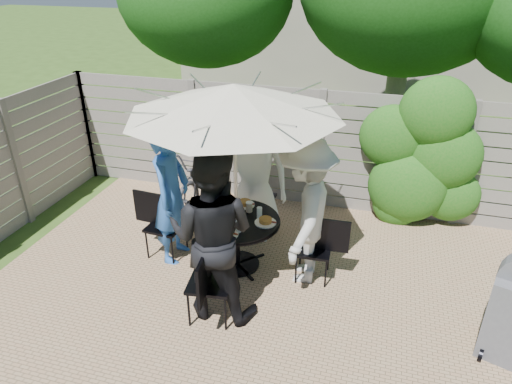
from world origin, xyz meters
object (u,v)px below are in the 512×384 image
(umbrella, at_px, (234,100))
(plate_back, at_px, (245,203))
(chair_back, at_px, (257,210))
(plate_front, at_px, (227,233))
(person_left, at_px, (171,196))
(glass_front, at_px, (238,226))
(chair_right, at_px, (314,260))
(plate_left, at_px, (208,214))
(glass_right, at_px, (259,213))
(chair_front, at_px, (211,297))
(person_front, at_px, (212,235))
(glass_back, at_px, (234,203))
(plate_right, at_px, (265,221))
(syrup_jug, at_px, (233,211))
(patio_table, at_px, (237,234))
(person_right, at_px, (306,212))
(chair_left, at_px, (166,237))
(bicycle, at_px, (207,174))
(person_back, at_px, (254,171))
(coffee_cup, at_px, (249,207))

(umbrella, bearing_deg, plate_back, 91.40)
(chair_back, bearing_deg, plate_front, 6.99)
(chair_back, relative_size, person_left, 0.54)
(glass_front, bearing_deg, chair_right, 18.23)
(plate_left, relative_size, glass_right, 1.86)
(chair_front, xyz_separation_m, person_front, (-0.00, 0.14, 0.69))
(glass_right, bearing_deg, glass_back, 158.40)
(plate_left, xyz_separation_m, plate_right, (0.72, 0.02, 0.00))
(person_left, relative_size, syrup_jug, 11.09)
(patio_table, xyz_separation_m, glass_front, (0.11, -0.26, 0.28))
(umbrella, relative_size, plate_front, 9.42)
(umbrella, distance_m, chair_right, 2.13)
(person_front, xyz_separation_m, chair_right, (0.94, 0.85, -0.72))
(patio_table, xyz_separation_m, chair_back, (-0.02, 0.97, -0.19))
(person_left, xyz_separation_m, glass_right, (1.09, 0.13, -0.13))
(person_right, xyz_separation_m, plate_left, (-1.19, -0.03, -0.19))
(umbrella, bearing_deg, glass_right, 23.40)
(chair_left, distance_m, plate_front, 1.12)
(bicycle, bearing_deg, person_back, -29.63)
(glass_right, bearing_deg, glass_front, -111.60)
(person_back, bearing_deg, coffee_cup, -80.69)
(chair_right, bearing_deg, glass_front, 15.80)
(person_back, relative_size, plate_front, 7.37)
(person_right, bearing_deg, chair_right, 90.11)
(person_left, distance_m, plate_front, 0.92)
(chair_back, relative_size, person_front, 0.49)
(syrup_jug, bearing_deg, coffee_cup, 48.14)
(glass_right, relative_size, bicycle, 0.07)
(chair_right, bearing_deg, person_right, -0.92)
(chair_right, height_order, coffee_cup, chair_right)
(plate_front, bearing_deg, person_back, 91.40)
(umbrella, distance_m, plate_right, 1.49)
(plate_left, xyz_separation_m, syrup_jug, (0.30, 0.06, 0.06))
(glass_front, xyz_separation_m, syrup_jug, (-0.17, 0.31, 0.01))
(chair_back, bearing_deg, glass_front, 11.88)
(plate_right, relative_size, syrup_jug, 1.63)
(chair_right, xyz_separation_m, person_right, (-0.13, -0.00, 0.65))
(plate_back, bearing_deg, plate_left, -133.60)
(chair_left, bearing_deg, coffee_cup, 17.63)
(person_left, height_order, person_front, person_front)
(glass_back, xyz_separation_m, glass_right, (0.37, -0.15, 0.00))
(person_left, xyz_separation_m, plate_back, (0.82, 0.38, -0.18))
(person_right, bearing_deg, plate_back, -113.45)
(chair_front, relative_size, chair_right, 1.12)
(chair_back, bearing_deg, syrup_jug, 3.20)
(patio_table, relative_size, glass_back, 7.62)
(chair_front, distance_m, plate_back, 1.39)
(chair_left, distance_m, person_left, 0.64)
(plate_front, bearing_deg, plate_right, 46.40)
(umbrella, xyz_separation_m, coffee_cup, (0.09, 0.22, -1.41))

